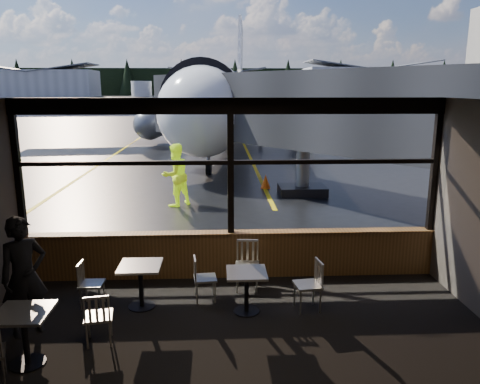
{
  "coord_description": "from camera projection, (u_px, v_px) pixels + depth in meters",
  "views": [
    {
      "loc": [
        -0.24,
        -8.72,
        3.69
      ],
      "look_at": [
        0.23,
        1.0,
        1.5
      ],
      "focal_mm": 35.0,
      "sensor_mm": 36.0,
      "label": 1
    }
  ],
  "objects": [
    {
      "name": "window_transom",
      "position": [
        231.0,
        162.0,
        8.81
      ],
      "size": [
        8.0,
        0.1,
        0.08
      ],
      "primitive_type": "cube",
      "color": "black",
      "rests_on": "ground"
    },
    {
      "name": "chair_near_w",
      "position": [
        205.0,
        279.0,
        8.2
      ],
      "size": [
        0.49,
        0.49,
        0.81
      ],
      "primitive_type": null,
      "rotation": [
        0.0,
        0.0,
        -1.46
      ],
      "color": "beige",
      "rests_on": "carpet_floor"
    },
    {
      "name": "hangar_mid",
      "position": [
        217.0,
        84.0,
        188.5
      ],
      "size": [
        38.0,
        15.0,
        10.0
      ],
      "primitive_type": null,
      "color": "silver",
      "rests_on": "ground_plane"
    },
    {
      "name": "mullion_left",
      "position": [
        17.0,
        169.0,
        8.65
      ],
      "size": [
        0.12,
        0.12,
        2.6
      ],
      "primitive_type": "cube",
      "color": "black",
      "rests_on": "ground"
    },
    {
      "name": "fuel_tank_a",
      "position": [
        142.0,
        89.0,
        184.6
      ],
      "size": [
        8.0,
        8.0,
        6.0
      ],
      "primitive_type": "cylinder",
      "color": "silver",
      "rests_on": "ground_plane"
    },
    {
      "name": "mullion_centre",
      "position": [
        231.0,
        168.0,
        8.83
      ],
      "size": [
        0.12,
        0.12,
        2.6
      ],
      "primitive_type": "cube",
      "color": "black",
      "rests_on": "ground"
    },
    {
      "name": "window_sill",
      "position": [
        231.0,
        255.0,
        9.22
      ],
      "size": [
        8.0,
        0.28,
        0.9
      ],
      "primitive_type": "cube",
      "color": "brown",
      "rests_on": "ground"
    },
    {
      "name": "chair_mid_s",
      "position": [
        98.0,
        317.0,
        6.82
      ],
      "size": [
        0.52,
        0.52,
        0.82
      ],
      "primitive_type": null,
      "rotation": [
        0.0,
        0.0,
        0.17
      ],
      "color": "#BBB7A9",
      "rests_on": "carpet_floor"
    },
    {
      "name": "fuel_tank_c",
      "position": [
        192.0,
        89.0,
        185.54
      ],
      "size": [
        8.0,
        8.0,
        6.0
      ],
      "primitive_type": "cylinder",
      "color": "silver",
      "rests_on": "ground_plane"
    },
    {
      "name": "airliner",
      "position": [
        228.0,
        65.0,
        29.94
      ],
      "size": [
        30.91,
        35.83,
        10.13
      ],
      "primitive_type": null,
      "rotation": [
        0.0,
        0.0,
        -0.1
      ],
      "color": "white",
      "rests_on": "ground_plane"
    },
    {
      "name": "hangar_left",
      "position": [
        36.0,
        82.0,
        180.21
      ],
      "size": [
        45.0,
        18.0,
        11.0
      ],
      "primitive_type": null,
      "color": "silver",
      "rests_on": "ground_plane"
    },
    {
      "name": "chair_near_n",
      "position": [
        247.0,
        266.0,
        8.62
      ],
      "size": [
        0.55,
        0.55,
        0.92
      ],
      "primitive_type": null,
      "rotation": [
        0.0,
        0.0,
        3.05
      ],
      "color": "#B7B1A5",
      "rests_on": "carpet_floor"
    },
    {
      "name": "cafe_table_mid",
      "position": [
        141.0,
        286.0,
        7.94
      ],
      "size": [
        0.7,
        0.7,
        0.77
      ],
      "primitive_type": null,
      "color": "#9C988F",
      "rests_on": "carpet_floor"
    },
    {
      "name": "treeline",
      "position": [
        217.0,
        82.0,
        212.64
      ],
      "size": [
        360.0,
        3.0,
        12.0
      ],
      "primitive_type": "cube",
      "color": "black",
      "rests_on": "ground_plane"
    },
    {
      "name": "fuel_tank_b",
      "position": [
        167.0,
        89.0,
        185.07
      ],
      "size": [
        8.0,
        8.0,
        6.0
      ],
      "primitive_type": "cylinder",
      "color": "silver",
      "rests_on": "ground_plane"
    },
    {
      "name": "cone_nose",
      "position": [
        266.0,
        182.0,
        17.4
      ],
      "size": [
        0.36,
        0.36,
        0.51
      ],
      "primitive_type": "cone",
      "color": "#FF5608",
      "rests_on": "ground_plane"
    },
    {
      "name": "hangar_right",
      "position": [
        369.0,
        81.0,
        184.29
      ],
      "size": [
        50.0,
        20.0,
        12.0
      ],
      "primitive_type": null,
      "color": "silver",
      "rests_on": "ground_plane"
    },
    {
      "name": "cafe_table_left",
      "position": [
        25.0,
        338.0,
        6.28
      ],
      "size": [
        0.71,
        0.71,
        0.78
      ],
      "primitive_type": null,
      "color": "#9D9890",
      "rests_on": "carpet_floor"
    },
    {
      "name": "chair_mid_w",
      "position": [
        92.0,
        284.0,
        7.96
      ],
      "size": [
        0.45,
        0.45,
        0.8
      ],
      "primitive_type": null,
      "rotation": [
        0.0,
        0.0,
        -1.59
      ],
      "color": "#ABA69A",
      "rests_on": "carpet_floor"
    },
    {
      "name": "ground_crew",
      "position": [
        175.0,
        175.0,
        14.68
      ],
      "size": [
        1.21,
        1.2,
        1.97
      ],
      "primitive_type": "imported",
      "rotation": [
        0.0,
        0.0,
        3.87
      ],
      "color": "#BFF219",
      "rests_on": "ground_plane"
    },
    {
      "name": "jet_bridge",
      "position": [
        343.0,
        124.0,
        14.28
      ],
      "size": [
        9.68,
        11.83,
        5.16
      ],
      "primitive_type": null,
      "color": "#2F2F32",
      "rests_on": "ground_plane"
    },
    {
      "name": "chair_near_e",
      "position": [
        308.0,
        286.0,
        7.83
      ],
      "size": [
        0.54,
        0.54,
        0.88
      ],
      "primitive_type": null,
      "rotation": [
        0.0,
        0.0,
        1.71
      ],
      "color": "#BAB5A8",
      "rests_on": "carpet_floor"
    },
    {
      "name": "ground_plane",
      "position": [
        218.0,
        101.0,
        126.25
      ],
      "size": [
        520.0,
        520.0,
        0.0
      ],
      "primitive_type": "plane",
      "color": "black",
      "rests_on": "ground"
    },
    {
      "name": "carpet_floor",
      "position": [
        238.0,
        362.0,
        6.39
      ],
      "size": [
        8.0,
        6.0,
        0.01
      ],
      "primitive_type": "cube",
      "color": "black",
      "rests_on": "ground"
    },
    {
      "name": "window_header",
      "position": [
        230.0,
        106.0,
        8.58
      ],
      "size": [
        8.0,
        0.18,
        0.3
      ],
      "primitive_type": "cube",
      "color": "black",
      "rests_on": "ground"
    },
    {
      "name": "ceiling",
      "position": [
        237.0,
        103.0,
        5.63
      ],
      "size": [
        8.0,
        6.0,
        0.04
      ],
      "primitive_type": "cube",
      "color": "#38332D",
      "rests_on": "ground"
    },
    {
      "name": "mullion_right",
      "position": [
        435.0,
        166.0,
        9.02
      ],
      "size": [
        0.12,
        0.12,
        2.6
      ],
      "primitive_type": "cube",
      "color": "black",
      "rests_on": "ground"
    },
    {
      "name": "cafe_table_near",
      "position": [
        247.0,
        292.0,
        7.76
      ],
      "size": [
        0.66,
        0.66,
        0.72
      ],
      "primitive_type": null,
      "color": "gray",
      "rests_on": "carpet_floor"
    },
    {
      "name": "passenger",
      "position": [
        24.0,
        276.0,
        6.99
      ],
      "size": [
        0.8,
        0.76,
        1.84
      ],
      "primitive_type": "imported",
      "rotation": [
        0.0,
        0.0,
        0.64
      ],
      "color": "black",
      "rests_on": "carpet_floor"
    }
  ]
}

